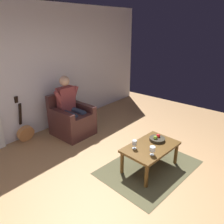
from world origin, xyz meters
The scene contains 10 objects.
ground_plane centered at (0.00, 0.00, 0.00)m, with size 7.64×7.64×0.00m, color tan.
wall_back centered at (0.00, -2.93, 1.38)m, with size 6.77×0.06×2.77m, color silver.
rug centered at (-0.26, -0.22, 0.00)m, with size 1.67×1.20×0.01m, color #4D4A30.
armchair centered at (-0.25, -2.25, 0.32)m, with size 0.75×0.82×0.91m.
person_seated centered at (-0.25, -2.27, 0.71)m, with size 0.65×0.61×1.31m.
coffee_table centered at (-0.26, -0.22, 0.37)m, with size 1.02×0.67×0.43m.
guitar centered at (0.61, -2.73, 0.22)m, with size 0.35×0.29×0.97m.
wine_glass_near centered at (-0.02, -0.39, 0.53)m, with size 0.08×0.08×0.15m.
wine_glass_far centered at (-0.04, -0.07, 0.53)m, with size 0.09×0.09×0.14m.
fruit_bowl centered at (-0.49, -0.23, 0.47)m, with size 0.27×0.27×0.11m.
Camera 1 is at (2.58, 1.33, 2.32)m, focal length 35.04 mm.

